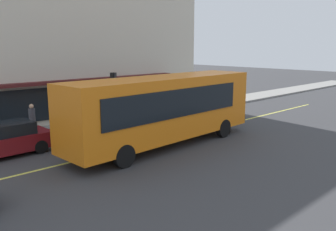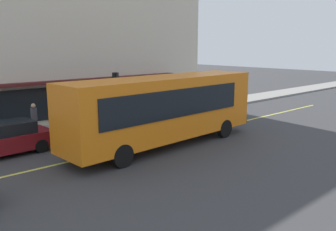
{
  "view_description": "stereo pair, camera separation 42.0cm",
  "coord_description": "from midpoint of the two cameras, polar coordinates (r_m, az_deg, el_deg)",
  "views": [
    {
      "loc": [
        -11.47,
        -13.62,
        5.0
      ],
      "look_at": [
        0.26,
        -1.13,
        1.6
      ],
      "focal_mm": 37.7,
      "sensor_mm": 36.0,
      "label": 1
    },
    {
      "loc": [
        -11.16,
        -13.91,
        5.0
      ],
      "look_at": [
        0.26,
        -1.13,
        1.6
      ],
      "focal_mm": 37.7,
      "sensor_mm": 36.0,
      "label": 2
    }
  ],
  "objects": [
    {
      "name": "sidewalk",
      "position": [
        22.99,
        -12.65,
        -1.42
      ],
      "size": [
        80.0,
        2.82,
        0.15
      ],
      "primitive_type": "cube",
      "color": "gray",
      "rests_on": "ground"
    },
    {
      "name": "bus",
      "position": [
        17.62,
        -1.2,
        1.37
      ],
      "size": [
        11.23,
        3.01,
        3.5
      ],
      "color": "orange",
      "rests_on": "ground"
    },
    {
      "name": "pedestrian_at_corner",
      "position": [
        20.43,
        -21.67,
        -0.22
      ],
      "size": [
        0.34,
        0.34,
        1.78
      ],
      "color": "black",
      "rests_on": "sidewalk"
    },
    {
      "name": "storefront_building",
      "position": [
        28.12,
        -20.44,
        14.41
      ],
      "size": [
        22.26,
        10.5,
        13.81
      ],
      "color": "beige",
      "rests_on": "ground"
    },
    {
      "name": "ground",
      "position": [
        18.51,
        -3.65,
        -4.47
      ],
      "size": [
        120.0,
        120.0,
        0.0
      ],
      "primitive_type": "plane",
      "color": "#38383A"
    },
    {
      "name": "lane_centre_stripe",
      "position": [
        18.51,
        -3.65,
        -4.46
      ],
      "size": [
        36.0,
        0.16,
        0.01
      ],
      "primitive_type": "cube",
      "color": "#D8D14C",
      "rests_on": "ground"
    },
    {
      "name": "traffic_light",
      "position": [
        22.51,
        -9.27,
        4.79
      ],
      "size": [
        0.3,
        0.52,
        3.2
      ],
      "color": "#2D2D33",
      "rests_on": "sidewalk"
    },
    {
      "name": "car_black",
      "position": [
        21.75,
        -5.35,
        -0.11
      ],
      "size": [
        4.4,
        2.05,
        1.52
      ],
      "color": "black",
      "rests_on": "ground"
    },
    {
      "name": "car_maroon",
      "position": [
        17.94,
        -25.73,
        -3.64
      ],
      "size": [
        4.36,
        1.98,
        1.52
      ],
      "color": "maroon",
      "rests_on": "ground"
    }
  ]
}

